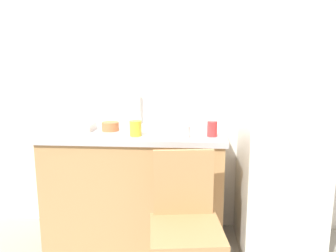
{
  "coord_description": "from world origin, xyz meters",
  "views": [
    {
      "loc": [
        0.32,
        -1.75,
        1.41
      ],
      "look_at": [
        0.14,
        0.6,
        0.94
      ],
      "focal_mm": 35.65,
      "sensor_mm": 36.0,
      "label": 1
    }
  ],
  "objects_px": {
    "dish_tray": "(75,126)",
    "cup_white": "(185,132)",
    "cup_yellow": "(136,128)",
    "chair": "(185,222)",
    "cup_red": "(212,129)",
    "refrigerator": "(280,160)",
    "terracotta_bowl": "(110,126)"
  },
  "relations": [
    {
      "from": "chair",
      "to": "terracotta_bowl",
      "type": "distance_m",
      "value": 0.95
    },
    {
      "from": "refrigerator",
      "to": "dish_tray",
      "type": "height_order",
      "value": "refrigerator"
    },
    {
      "from": "cup_white",
      "to": "dish_tray",
      "type": "bearing_deg",
      "value": 166.63
    },
    {
      "from": "cup_red",
      "to": "cup_yellow",
      "type": "relative_size",
      "value": 0.99
    },
    {
      "from": "refrigerator",
      "to": "chair",
      "type": "height_order",
      "value": "refrigerator"
    },
    {
      "from": "cup_yellow",
      "to": "chair",
      "type": "bearing_deg",
      "value": -52.62
    },
    {
      "from": "refrigerator",
      "to": "dish_tray",
      "type": "distance_m",
      "value": 1.54
    },
    {
      "from": "dish_tray",
      "to": "cup_red",
      "type": "bearing_deg",
      "value": -8.23
    },
    {
      "from": "chair",
      "to": "cup_red",
      "type": "relative_size",
      "value": 8.45
    },
    {
      "from": "cup_red",
      "to": "dish_tray",
      "type": "bearing_deg",
      "value": 171.77
    },
    {
      "from": "terracotta_bowl",
      "to": "cup_yellow",
      "type": "distance_m",
      "value": 0.27
    },
    {
      "from": "cup_yellow",
      "to": "terracotta_bowl",
      "type": "bearing_deg",
      "value": 143.53
    },
    {
      "from": "chair",
      "to": "cup_red",
      "type": "xyz_separation_m",
      "value": [
        0.17,
        0.49,
        0.44
      ]
    },
    {
      "from": "chair",
      "to": "dish_tray",
      "type": "distance_m",
      "value": 1.14
    },
    {
      "from": "dish_tray",
      "to": "cup_white",
      "type": "distance_m",
      "value": 0.86
    },
    {
      "from": "refrigerator",
      "to": "terracotta_bowl",
      "type": "bearing_deg",
      "value": 179.73
    },
    {
      "from": "refrigerator",
      "to": "cup_yellow",
      "type": "height_order",
      "value": "refrigerator"
    },
    {
      "from": "chair",
      "to": "terracotta_bowl",
      "type": "relative_size",
      "value": 6.98
    },
    {
      "from": "chair",
      "to": "cup_yellow",
      "type": "height_order",
      "value": "cup_yellow"
    },
    {
      "from": "cup_yellow",
      "to": "dish_tray",
      "type": "bearing_deg",
      "value": 160.7
    },
    {
      "from": "dish_tray",
      "to": "cup_yellow",
      "type": "relative_size",
      "value": 2.63
    },
    {
      "from": "dish_tray",
      "to": "cup_white",
      "type": "bearing_deg",
      "value": -13.37
    },
    {
      "from": "refrigerator",
      "to": "terracotta_bowl",
      "type": "xyz_separation_m",
      "value": [
        -1.25,
        0.01,
        0.24
      ]
    },
    {
      "from": "cup_white",
      "to": "refrigerator",
      "type": "bearing_deg",
      "value": 14.82
    },
    {
      "from": "dish_tray",
      "to": "cup_yellow",
      "type": "distance_m",
      "value": 0.52
    },
    {
      "from": "chair",
      "to": "cup_red",
      "type": "bearing_deg",
      "value": 63.72
    },
    {
      "from": "dish_tray",
      "to": "cup_yellow",
      "type": "xyz_separation_m",
      "value": [
        0.49,
        -0.17,
        0.03
      ]
    },
    {
      "from": "refrigerator",
      "to": "chair",
      "type": "bearing_deg",
      "value": -137.21
    },
    {
      "from": "terracotta_bowl",
      "to": "dish_tray",
      "type": "bearing_deg",
      "value": 177.67
    },
    {
      "from": "refrigerator",
      "to": "cup_white",
      "type": "xyz_separation_m",
      "value": [
        -0.69,
        -0.18,
        0.24
      ]
    },
    {
      "from": "terracotta_bowl",
      "to": "cup_red",
      "type": "height_order",
      "value": "cup_red"
    },
    {
      "from": "chair",
      "to": "cup_white",
      "type": "distance_m",
      "value": 0.62
    }
  ]
}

